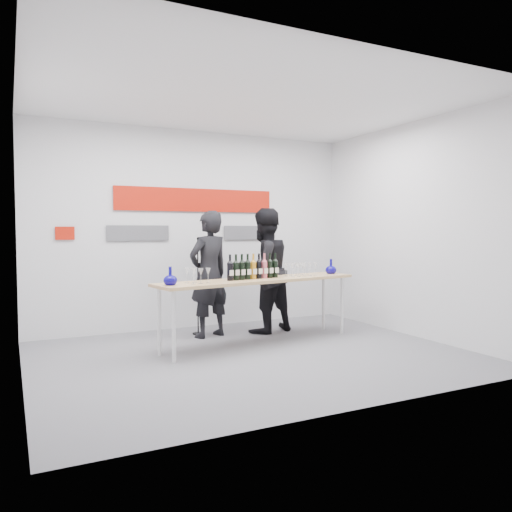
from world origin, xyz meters
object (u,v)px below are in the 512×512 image
(tasting_table, at_px, (259,284))
(mic_stand, at_px, (198,305))
(presenter_left, at_px, (209,274))
(presenter_right, at_px, (264,270))

(tasting_table, xyz_separation_m, mic_stand, (-0.52, 0.92, -0.37))
(tasting_table, distance_m, mic_stand, 1.12)
(presenter_left, distance_m, presenter_right, 0.84)
(tasting_table, height_order, mic_stand, mic_stand)
(presenter_right, bearing_deg, mic_stand, -30.94)
(presenter_right, bearing_deg, tasting_table, 44.32)
(tasting_table, bearing_deg, mic_stand, 109.74)
(presenter_left, distance_m, mic_stand, 0.52)
(tasting_table, bearing_deg, presenter_right, 48.53)
(presenter_left, bearing_deg, presenter_right, 158.27)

